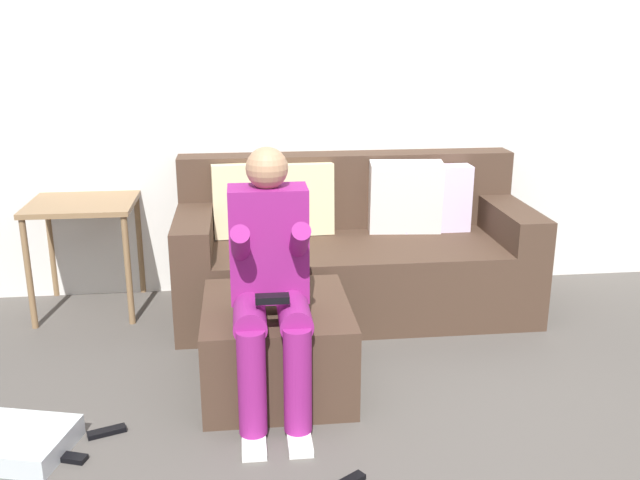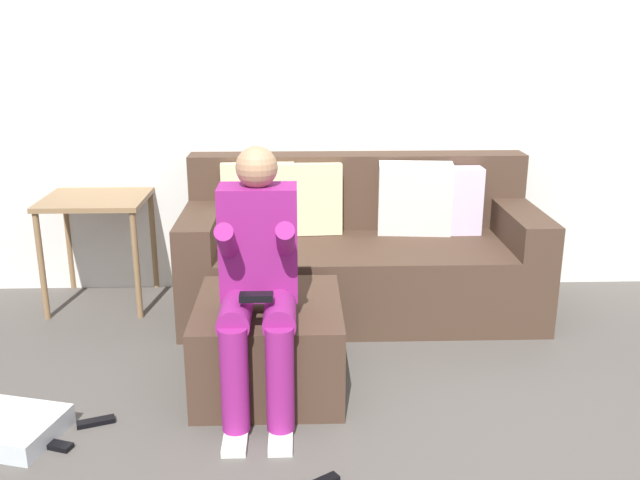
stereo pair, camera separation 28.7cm
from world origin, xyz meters
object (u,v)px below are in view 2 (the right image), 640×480
(side_table, at_px, (97,212))
(remote_by_storage_bin, at_px, (53,445))
(storage_bin, at_px, (0,427))
(couch_sectional, at_px, (360,252))
(remote_under_side_table, at_px, (96,422))
(ottoman, at_px, (269,344))
(person_seated, at_px, (258,277))

(side_table, xyz_separation_m, remote_by_storage_bin, (0.20, -1.60, -0.57))
(storage_bin, bearing_deg, couch_sectional, 40.27)
(remote_under_side_table, bearing_deg, ottoman, 4.55)
(ottoman, xyz_separation_m, remote_under_side_table, (-0.75, -0.34, -0.20))
(side_table, bearing_deg, remote_under_side_table, -77.11)
(person_seated, xyz_separation_m, remote_by_storage_bin, (-0.85, -0.30, -0.62))
(couch_sectional, relative_size, ottoman, 2.81)
(storage_bin, relative_size, remote_by_storage_bin, 2.84)
(ottoman, height_order, side_table, side_table)
(storage_bin, xyz_separation_m, side_table, (0.05, 1.51, 0.54))
(couch_sectional, xyz_separation_m, side_table, (-1.59, 0.12, 0.23))
(couch_sectional, height_order, storage_bin, couch_sectional)
(ottoman, relative_size, storage_bin, 1.50)
(couch_sectional, bearing_deg, side_table, 175.55)
(couch_sectional, distance_m, person_seated, 1.32)
(person_seated, bearing_deg, storage_bin, -168.70)
(storage_bin, relative_size, remote_under_side_table, 3.10)
(couch_sectional, distance_m, side_table, 1.61)
(person_seated, height_order, side_table, person_seated)
(side_table, height_order, remote_under_side_table, side_table)
(remote_under_side_table, bearing_deg, side_table, 83.02)
(couch_sectional, xyz_separation_m, remote_under_side_table, (-1.27, -1.31, -0.34))
(storage_bin, height_order, remote_by_storage_bin, storage_bin)
(ottoman, distance_m, remote_by_storage_bin, 1.04)
(couch_sectional, height_order, ottoman, couch_sectional)
(remote_under_side_table, bearing_deg, storage_bin, 172.75)
(remote_by_storage_bin, bearing_deg, ottoman, 49.33)
(ottoman, height_order, remote_under_side_table, ottoman)
(ottoman, distance_m, remote_under_side_table, 0.85)
(remote_by_storage_bin, relative_size, remote_under_side_table, 1.09)
(ottoman, bearing_deg, remote_by_storage_bin, -149.95)
(ottoman, height_order, remote_by_storage_bin, ottoman)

